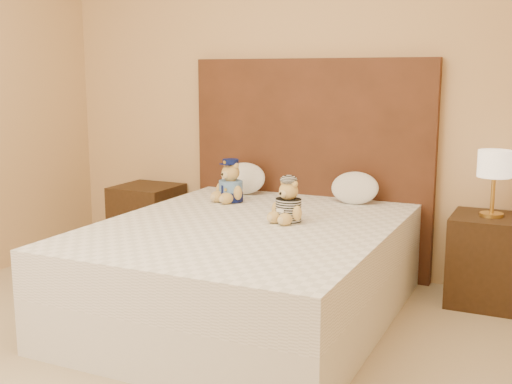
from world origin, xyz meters
TOP-DOWN VIEW (x-y plane):
  - bed at (0.00, 1.20)m, footprint 1.60×2.00m
  - headboard at (0.00, 2.21)m, footprint 1.75×0.08m
  - nightstand_left at (-1.25, 2.00)m, footprint 0.45×0.45m
  - nightstand_right at (1.25, 2.00)m, footprint 0.45×0.45m
  - lamp at (1.25, 2.00)m, footprint 0.20×0.20m
  - teddy_police at (-0.38, 1.73)m, footprint 0.31×0.31m
  - teddy_prisoner at (0.20, 1.33)m, footprint 0.29×0.28m
  - pillow_left at (-0.44, 2.03)m, footprint 0.34×0.22m
  - pillow_right at (0.39, 2.03)m, footprint 0.32×0.21m

SIDE VIEW (x-z plane):
  - nightstand_left at x=-1.25m, z-range 0.00..0.55m
  - nightstand_right at x=1.25m, z-range 0.00..0.55m
  - bed at x=0.00m, z-range 0.00..0.55m
  - pillow_right at x=0.39m, z-range 0.55..0.78m
  - pillow_left at x=-0.44m, z-range 0.55..0.79m
  - teddy_prisoner at x=0.20m, z-range 0.55..0.81m
  - teddy_police at x=-0.38m, z-range 0.55..0.83m
  - headboard at x=0.00m, z-range 0.00..1.50m
  - lamp at x=1.25m, z-range 0.65..1.05m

